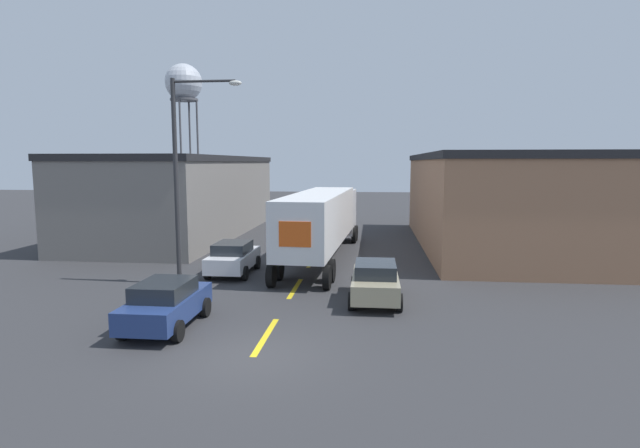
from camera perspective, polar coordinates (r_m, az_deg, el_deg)
The scene contains 10 objects.
ground_plane at distance 14.82m, azimuth -7.59°, elevation -14.71°, with size 160.00×160.00×0.00m, color #333335.
road_centerline at distance 22.02m, azimuth -2.85°, elevation -7.35°, with size 0.20×15.62×0.01m.
warehouse_left at distance 39.31m, azimuth -15.26°, elevation 3.16°, with size 8.92×21.94×5.95m.
warehouse_right at distance 34.94m, azimuth 21.95°, elevation 2.52°, with size 12.89×20.71×6.05m.
semi_truck at distance 28.44m, azimuth 0.40°, elevation 0.79°, with size 3.57×15.79×3.85m.
parked_car_left_near at distance 17.53m, azimuth -17.20°, elevation -8.64°, with size 2.00×4.13×1.59m.
parked_car_right_near at distance 19.91m, azimuth 6.34°, elevation -6.49°, with size 2.00×4.13×1.59m.
parked_car_left_far at distance 24.98m, azimuth -9.87°, elevation -3.77°, with size 2.00×4.13×1.59m.
water_tower at distance 77.61m, azimuth -15.32°, elevation 15.08°, with size 5.30×5.30×19.65m.
street_lamp at distance 22.95m, azimuth -15.35°, elevation 6.30°, with size 3.16×0.32×9.10m.
Camera 1 is at (3.31, -13.37, 5.48)m, focal length 28.00 mm.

